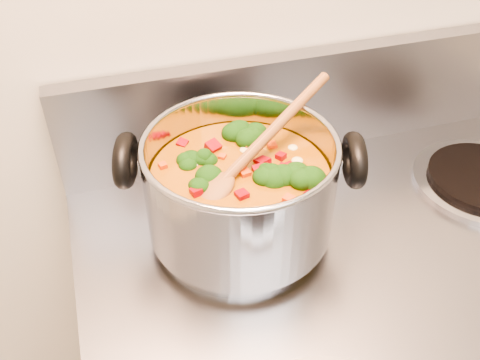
{
  "coord_description": "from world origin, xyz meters",
  "views": [
    {
      "loc": [
        -0.4,
        0.85,
        1.42
      ],
      "look_at": [
        -0.26,
        1.32,
        1.01
      ],
      "focal_mm": 40.0,
      "sensor_mm": 36.0,
      "label": 1
    }
  ],
  "objects": [
    {
      "name": "cooktop_crumbs",
      "position": [
        -0.39,
        1.3,
        0.92
      ],
      "size": [
        0.08,
        0.22,
        0.01
      ],
      "color": "black",
      "rests_on": "electric_range"
    },
    {
      "name": "wooden_spoon",
      "position": [
        -0.25,
        1.33,
        1.04
      ],
      "size": [
        0.22,
        0.15,
        0.09
      ],
      "rotation": [
        0.0,
        0.0,
        0.53
      ],
      "color": "brown",
      "rests_on": "stockpot"
    },
    {
      "name": "stockpot",
      "position": [
        -0.25,
        1.32,
        1.0
      ],
      "size": [
        0.3,
        0.23,
        0.14
      ],
      "rotation": [
        0.0,
        0.0,
        -0.3
      ],
      "color": "#AAAAB2",
      "rests_on": "electric_range"
    }
  ]
}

